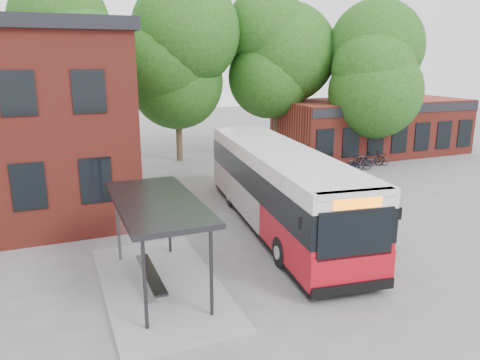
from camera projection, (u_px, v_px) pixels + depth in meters
name	position (u px, v px, depth m)	size (l,w,h in m)	color
ground	(275.00, 253.00, 17.30)	(100.00, 100.00, 0.00)	slate
shop_row	(372.00, 127.00, 34.82)	(14.00, 6.20, 4.00)	maroon
bus_shelter	(159.00, 244.00, 14.39)	(3.60, 7.00, 2.90)	#2A2A2D
bike_rail	(336.00, 169.00, 29.60)	(5.20, 0.10, 0.38)	#2A2A2D
tree_0	(68.00, 83.00, 28.02)	(7.92, 7.92, 11.00)	#1A4612
tree_1	(177.00, 85.00, 31.56)	(7.92, 7.92, 10.40)	#1A4612
tree_2	(277.00, 79.00, 33.15)	(7.92, 7.92, 11.00)	#1A4612
tree_3	(369.00, 94.00, 31.62)	(7.04, 7.04, 9.28)	#1A4612
city_bus	(278.00, 189.00, 19.61)	(2.83, 13.26, 3.37)	#AC0C19
bicycle_0	(303.00, 169.00, 28.34)	(0.62, 1.79, 0.94)	black
bicycle_1	(316.00, 169.00, 28.20)	(0.44, 1.55, 0.93)	#0A1E46
bicycle_2	(329.00, 168.00, 28.69)	(0.61, 1.76, 0.92)	black
bicycle_3	(326.00, 164.00, 29.33)	(0.49, 1.72, 1.04)	#3F0809
bicycle_4	(352.00, 166.00, 29.31)	(0.56, 1.60, 0.84)	black
bicycle_5	(360.00, 162.00, 29.80)	(0.52, 1.84, 1.11)	#22202B
bicycle_6	(352.00, 165.00, 29.70)	(0.55, 1.57, 0.82)	black
bicycle_7	(372.00, 158.00, 31.02)	(0.49, 1.75, 1.05)	black
bicycle_extra_0	(378.00, 160.00, 30.95)	(0.58, 1.65, 0.87)	#24242C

